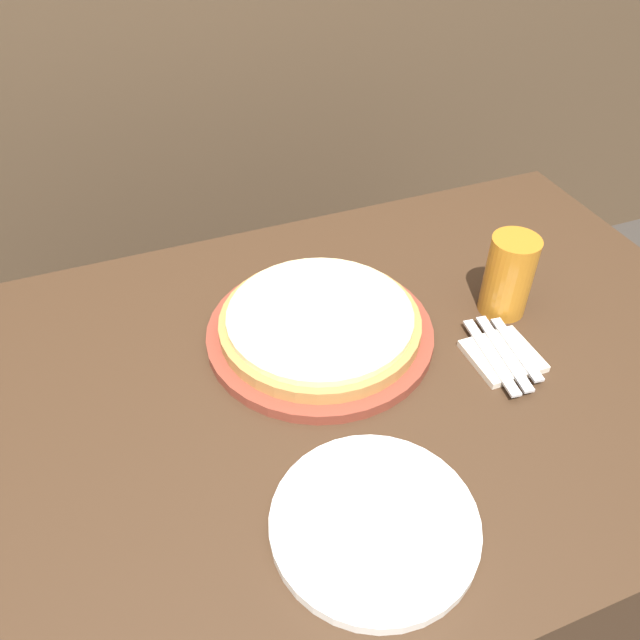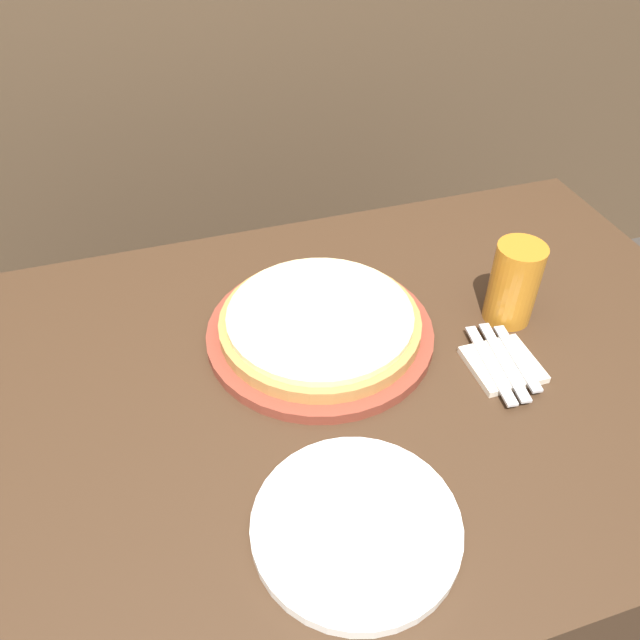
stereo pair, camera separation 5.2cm
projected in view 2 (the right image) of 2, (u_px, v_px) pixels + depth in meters
The scene contains 9 objects.
ground_plane at pixel (313, 588), 1.49m from camera, with size 12.00×12.00×0.00m, color #38332D.
dining_table at pixel (312, 505), 1.25m from camera, with size 1.54×0.93×0.72m.
pizza_on_board at pixel (320, 326), 1.08m from camera, with size 0.39×0.39×0.06m.
beer_glass at pixel (515, 280), 1.08m from camera, with size 0.08×0.08×0.15m.
dinner_plate at pixel (356, 526), 0.81m from camera, with size 0.28×0.28×0.02m.
napkin_stack at pixel (503, 364), 1.03m from camera, with size 0.11×0.11×0.01m.
fork at pixel (490, 364), 1.02m from camera, with size 0.04×0.18×0.00m.
dinner_knife at pixel (504, 361), 1.03m from camera, with size 0.04×0.18×0.00m.
spoon at pixel (517, 358), 1.03m from camera, with size 0.03×0.16×0.00m.
Camera 2 is at (-0.19, -0.66, 1.47)m, focal length 35.00 mm.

